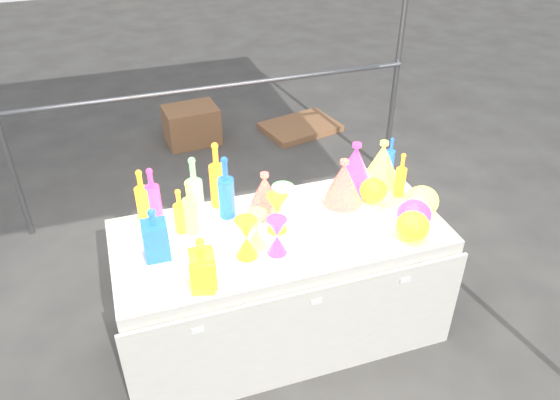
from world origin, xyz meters
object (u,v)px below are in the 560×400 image
object	(u,v)px
hourglass_0	(246,238)
globe_0	(412,227)
lampshade_0	(265,193)
cardboard_box_closed	(192,125)
display_table	(281,283)
decanter_0	(202,266)
bottle_0	(142,195)

from	to	relation	value
hourglass_0	globe_0	distance (m)	0.88
hourglass_0	globe_0	xyz separation A→B (m)	(0.87, -0.14, -0.04)
hourglass_0	globe_0	bearing A→B (deg)	-8.98
lampshade_0	cardboard_box_closed	bearing A→B (deg)	112.12
cardboard_box_closed	display_table	bearing A→B (deg)	-93.77
globe_0	decanter_0	bearing A→B (deg)	-178.58
bottle_0	lampshade_0	xyz separation A→B (m)	(0.65, -0.16, -0.03)
decanter_0	lampshade_0	bearing A→B (deg)	63.16
decanter_0	globe_0	bearing A→B (deg)	16.72
display_table	hourglass_0	world-z (taller)	hourglass_0
bottle_0	decanter_0	size ratio (longest dim) A/B	1.16
display_table	cardboard_box_closed	size ratio (longest dim) A/B	3.68
cardboard_box_closed	hourglass_0	world-z (taller)	hourglass_0
bottle_0	globe_0	distance (m)	1.47
globe_0	lampshade_0	size ratio (longest dim) A/B	0.69
display_table	globe_0	xyz separation A→B (m)	(0.64, -0.27, 0.45)
bottle_0	globe_0	xyz separation A→B (m)	(1.32, -0.63, -0.08)
display_table	lampshade_0	bearing A→B (deg)	96.97
hourglass_0	lampshade_0	size ratio (longest dim) A/B	0.88
decanter_0	hourglass_0	distance (m)	0.30
bottle_0	hourglass_0	bearing A→B (deg)	-47.78
cardboard_box_closed	lampshade_0	distance (m)	2.48
cardboard_box_closed	decanter_0	distance (m)	3.00
bottle_0	decanter_0	bearing A→B (deg)	-73.53
cardboard_box_closed	lampshade_0	size ratio (longest dim) A/B	1.95
display_table	hourglass_0	distance (m)	0.56
bottle_0	hourglass_0	world-z (taller)	bottle_0
display_table	decanter_0	xyz separation A→B (m)	(-0.48, -0.30, 0.51)
cardboard_box_closed	globe_0	distance (m)	3.01
cardboard_box_closed	decanter_0	bearing A→B (deg)	-103.38
display_table	cardboard_box_closed	distance (m)	2.59
bottle_0	globe_0	bearing A→B (deg)	-25.68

